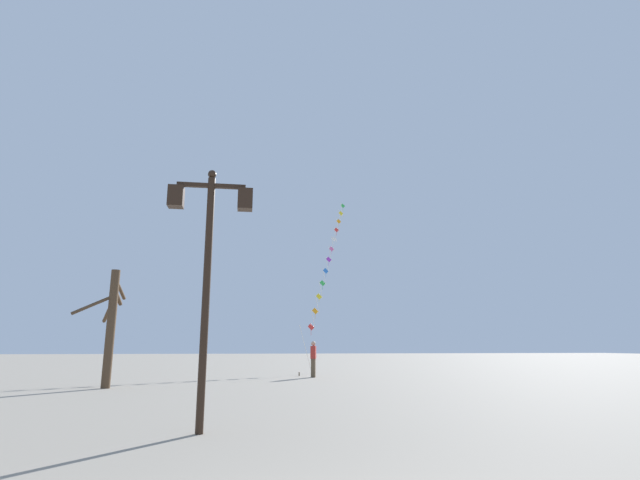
{
  "coord_description": "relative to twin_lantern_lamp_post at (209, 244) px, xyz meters",
  "views": [
    {
      "loc": [
        -0.83,
        -2.72,
        1.46
      ],
      "look_at": [
        2.79,
        21.19,
        6.8
      ],
      "focal_mm": 27.11,
      "sensor_mm": 36.0,
      "label": 1
    }
  ],
  "objects": [
    {
      "name": "ground_plane",
      "position": [
        1.56,
        13.77,
        -3.31
      ],
      "size": [
        160.0,
        160.0,
        0.0
      ],
      "primitive_type": "plane",
      "color": "gray"
    },
    {
      "name": "twin_lantern_lamp_post",
      "position": [
        0.0,
        0.0,
        0.0
      ],
      "size": [
        1.56,
        0.28,
        4.76
      ],
      "color": "black",
      "rests_on": "ground_plane"
    },
    {
      "name": "kite_train",
      "position": [
        6.26,
        23.81,
        3.91
      ],
      "size": [
        5.41,
        14.13,
        13.52
      ],
      "color": "brown",
      "rests_on": "ground_plane"
    },
    {
      "name": "kite_flyer",
      "position": [
        4.03,
        15.02,
        -2.4
      ],
      "size": [
        0.33,
        0.63,
        1.71
      ],
      "rotation": [
        0.0,
        0.0,
        1.31
      ],
      "color": "brown",
      "rests_on": "ground_plane"
    },
    {
      "name": "bare_tree",
      "position": [
        -4.19,
        9.95,
        -1.0
      ],
      "size": [
        1.45,
        1.88,
        4.26
      ],
      "color": "#4C3826",
      "rests_on": "ground_plane"
    }
  ]
}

